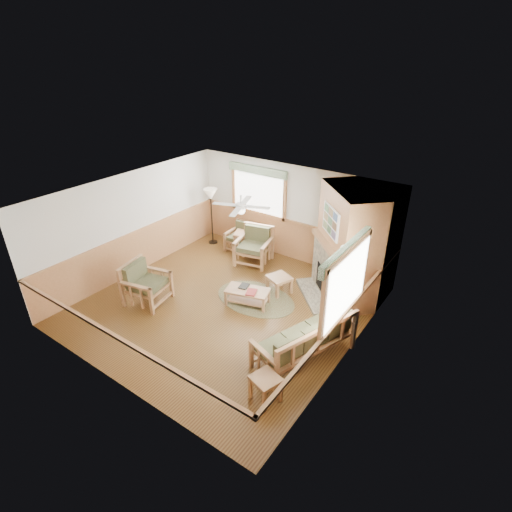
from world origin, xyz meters
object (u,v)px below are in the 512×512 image
Objects in this scene: armchair_back_left at (240,237)px; end_table_sofa at (265,389)px; coffee_table at (247,297)px; armchair_back_right at (254,246)px; armchair_left at (146,284)px; end_table_chairs at (244,242)px; sofa at (304,338)px; floor_lamp_left at (212,216)px; floor_lamp_right at (346,287)px; footstool at (279,284)px.

armchair_back_left reaches higher than end_table_sofa.
coffee_table is 1.96× the size of end_table_sofa.
end_table_sofa is at bearing -65.23° from armchair_back_right.
armchair_left reaches higher than end_table_chairs.
armchair_left is (-3.97, -0.42, 0.03)m from sofa.
floor_lamp_left is 0.95× the size of floor_lamp_right.
floor_lamp_left is at bearing 163.98° from floor_lamp_right.
end_table_chairs is 1.19× the size of footstool.
end_table_sofa is 0.29× the size of floor_lamp_left.
floor_lamp_left is at bearing -102.24° from sofa.
sofa is at bearing -46.29° from footstool.
footstool is at bearing 118.26° from end_table_sofa.
armchair_left is at bearing -137.50° from footstool.
end_table_sofa is at bearing -93.35° from floor_lamp_right.
coffee_table is 2.33m from floor_lamp_right.
end_table_chairs reaches higher than footstool.
floor_lamp_right reaches higher than end_table_sofa.
floor_lamp_left is at bearing 159.24° from footstool.
end_table_chairs is 0.35× the size of floor_lamp_left.
end_table_chairs is 4.17m from floor_lamp_right.
floor_lamp_left is (-3.17, 1.20, 0.65)m from footstool.
coffee_table is (2.01, 1.26, -0.30)m from armchair_left.
end_table_sofa is (3.03, -3.92, -0.25)m from armchair_back_right.
armchair_left is 1.95× the size of end_table_sofa.
armchair_back_left is at bearing -14.91° from armchair_left.
armchair_back_right is at bearing 160.74° from floor_lamp_right.
end_table_chairs is 1.18× the size of end_table_sofa.
footstool is (1.40, -0.89, -0.28)m from armchair_back_right.
floor_lamp_right is at bearing -32.20° from armchair_back_right.
armchair_back_right is 0.79m from end_table_chairs.
floor_lamp_right is (3.97, -1.53, 0.51)m from armchair_back_left.
armchair_left is 3.46m from end_table_chairs.
sofa reaches higher than footstool.
armchair_left is 3.47m from floor_lamp_left.
armchair_left is at bearing -164.25° from coffee_table.
sofa is 3.99× the size of end_table_sofa.
coffee_table is (1.85, -2.18, -0.21)m from armchair_back_left.
floor_lamp_left is at bearing 138.61° from end_table_sofa.
floor_lamp_right reaches higher than floor_lamp_left.
armchair_left is at bearing -75.88° from floor_lamp_left.
footstool is 1.94m from floor_lamp_right.
end_table_sofa is at bearing -61.74° from footstool.
end_table_sofa is at bearing -64.25° from coffee_table.
floor_lamp_right is at bearing -23.52° from armchair_back_left.
footstool is at bearing -45.43° from armchair_back_right.
armchair_back_left is 0.88m from armchair_back_right.
floor_lamp_left is (-1.13, -0.10, 0.57)m from end_table_chairs.
coffee_table is 0.93m from footstool.
sofa is at bearing -39.38° from end_table_chairs.
floor_lamp_left is at bearing 157.16° from armchair_back_right.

